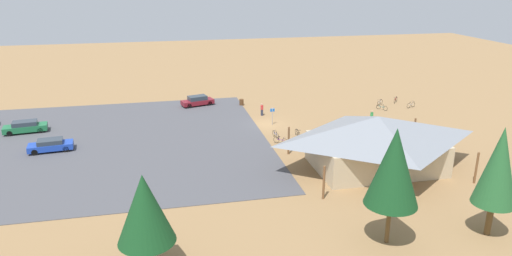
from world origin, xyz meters
TOP-DOWN VIEW (x-y plane):
  - ground at (0.00, 0.00)m, footprint 160.00×160.00m
  - parking_lot_asphalt at (22.44, 2.88)m, footprint 42.04×33.61m
  - bike_pavilion at (-6.93, 15.45)m, footprint 14.82×10.91m
  - trash_bin at (1.50, -9.45)m, footprint 0.60×0.60m
  - lot_sign at (-0.56, 0.26)m, footprint 0.56×0.08m
  - pine_midwest at (-1.79, 27.89)m, footprint 3.65×3.65m
  - pine_east at (14.42, 27.63)m, footprint 3.61×3.61m
  - pine_center at (-9.40, 28.47)m, footprint 2.95×2.95m
  - bicycle_teal_by_bin at (-17.00, -2.97)m, footprint 0.97×1.47m
  - bicycle_silver_yard_left at (-21.53, -3.13)m, footprint 1.59×0.72m
  - bicycle_black_back_row at (-2.34, 5.15)m, footprint 0.48×1.74m
  - bicycle_red_lone_east at (-20.80, -6.14)m, footprint 1.25×1.42m
  - bicycle_white_near_porch at (-17.87, -5.27)m, footprint 1.38×1.18m
  - bicycle_purple_mid_cluster at (0.23, 7.10)m, footprint 1.30×1.25m
  - bicycle_blue_yard_front at (0.26, 5.07)m, footprint 0.48×1.73m
  - car_blue_aisle_side at (24.56, 4.14)m, footprint 4.63×2.31m
  - car_green_front_row at (28.67, -2.97)m, footprint 4.98×2.46m
  - car_maroon_inner_stall at (7.66, -10.52)m, footprint 4.83×2.90m
  - visitor_crossing_yard at (-0.22, -3.94)m, footprint 0.36×0.36m
  - visitor_by_pavilion at (-12.67, 2.78)m, footprint 0.36×0.37m

SIDE VIEW (x-z plane):
  - ground at x=0.00m, z-range 0.00..0.00m
  - parking_lot_asphalt at x=22.44m, z-range 0.00..0.05m
  - bicycle_teal_by_bin at x=-17.00m, z-range -0.03..0.74m
  - bicycle_blue_yard_front at x=0.26m, z-range -0.03..0.76m
  - bicycle_purple_mid_cluster at x=0.23m, z-range -0.04..0.79m
  - bicycle_white_near_porch at x=-17.87m, z-range -0.05..0.81m
  - bicycle_silver_yard_left at x=-21.53m, z-range -0.06..0.84m
  - bicycle_black_back_row at x=-2.34m, z-range -0.05..0.83m
  - bicycle_red_lone_east at x=-20.80m, z-range -0.03..0.83m
  - trash_bin at x=1.50m, z-range 0.00..0.90m
  - car_blue_aisle_side at x=24.56m, z-range 0.06..1.36m
  - car_maroon_inner_stall at x=7.66m, z-range 0.04..1.45m
  - car_green_front_row at x=28.67m, z-range 0.05..1.44m
  - visitor_crossing_yard at x=-0.22m, z-range 0.04..1.67m
  - visitor_by_pavilion at x=-12.67m, z-range 0.05..1.84m
  - lot_sign at x=-0.56m, z-range 0.31..2.51m
  - bike_pavilion at x=-6.93m, z-range 0.38..5.56m
  - pine_east at x=14.42m, z-range 1.03..7.63m
  - pine_center at x=-9.40m, z-range 1.19..9.35m
  - pine_midwest at x=-1.79m, z-range 1.47..9.89m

